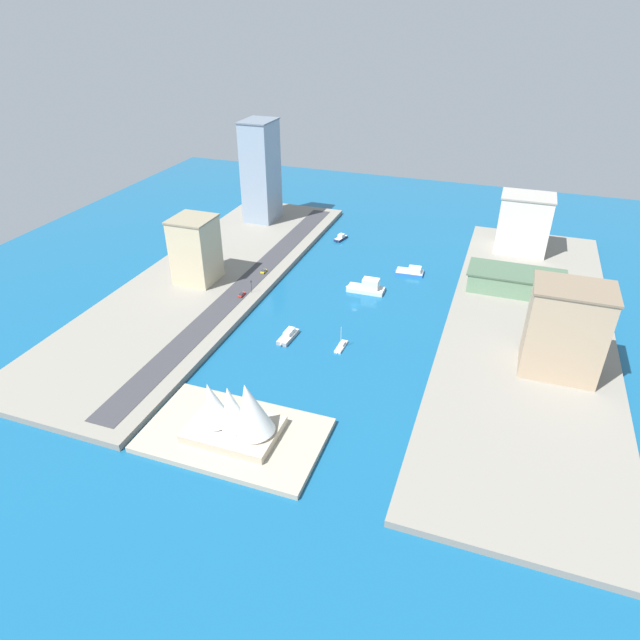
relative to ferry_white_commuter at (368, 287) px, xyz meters
name	(u,v)px	position (x,y,z in m)	size (l,w,h in m)	color
ground_plane	(354,305)	(2.15, 15.68, -2.56)	(440.00, 440.00, 0.00)	#145684
quay_west	(528,332)	(-76.97, 15.68, -1.26)	(70.00, 240.00, 2.60)	gray
quay_east	(208,278)	(81.27, 15.68, -1.26)	(70.00, 240.00, 2.60)	gray
peninsula_point	(234,435)	(14.25, 117.07, -1.56)	(60.03, 36.29, 2.00)	#A89E89
road_strip	(247,282)	(58.79, 15.68, 0.12)	(11.93, 228.00, 0.15)	#38383D
ferry_white_commuter	(368,287)	(0.00, 0.00, 0.00)	(19.83, 7.92, 7.20)	silver
catamaran_blue	(411,271)	(-16.57, -27.70, -1.15)	(15.77, 9.05, 3.98)	blue
patrol_launch_navy	(341,238)	(33.25, -60.43, -1.35)	(6.18, 11.38, 3.46)	#1E284C
yacht_sleek_gray	(288,336)	(20.78, 53.76, -1.23)	(5.64, 14.66, 3.66)	#999EA3
sailboat_small_white	(341,346)	(-3.05, 52.90, -1.81)	(3.19, 10.51, 10.35)	white
terminal_long_green	(516,281)	(-69.09, -21.11, 5.02)	(46.34, 21.46, 9.89)	slate
office_block_beige	(195,250)	(83.61, 20.80, 16.59)	(19.80, 20.53, 33.02)	#C6B793
apartment_midrise_tan	(565,330)	(-87.29, 43.84, 18.14)	(28.64, 20.90, 36.14)	tan
tower_tall_glass	(261,171)	(90.10, -72.20, 30.84)	(18.47, 24.20, 61.54)	#8C9EB2
hotel_broad_white	(524,223)	(-69.19, -73.27, 16.23)	(28.27, 21.35, 32.31)	silver
pickup_red	(242,294)	(54.92, 29.62, 0.90)	(1.84, 4.97, 1.41)	black
taxi_yellow_cab	(264,271)	(55.79, 2.40, 0.95)	(2.14, 4.37, 1.53)	black
traffic_light_waterfront	(251,285)	(51.94, 24.77, 4.38)	(0.36, 0.36, 6.50)	black
opera_landmark	(236,413)	(12.74, 117.07, 8.55)	(30.19, 21.03, 22.51)	#BCAD93
park_tree_cluster	(563,300)	(-90.10, -6.03, 6.08)	(11.29, 19.21, 9.51)	brown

